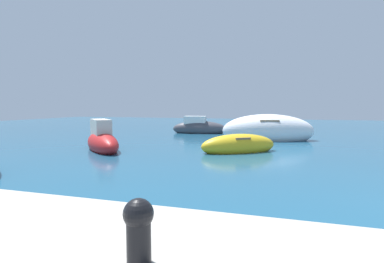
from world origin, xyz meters
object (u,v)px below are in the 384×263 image
(moored_boat_4, at_px, (268,131))
(moored_boat_7, at_px, (102,141))
(moored_boat_1, at_px, (239,145))
(moored_boat_5, at_px, (199,128))
(mooring_bollard, at_px, (139,227))

(moored_boat_4, xyz_separation_m, moored_boat_7, (-6.96, -6.41, -0.14))
(moored_boat_1, bearing_deg, moored_boat_5, 81.20)
(moored_boat_1, relative_size, mooring_bollard, 5.35)
(moored_boat_5, bearing_deg, moored_boat_7, -109.54)
(moored_boat_4, relative_size, mooring_bollard, 8.61)
(moored_boat_5, xyz_separation_m, mooring_bollard, (4.80, -18.92, 0.48))
(moored_boat_1, xyz_separation_m, mooring_bollard, (0.66, -10.73, 0.58))
(moored_boat_7, xyz_separation_m, mooring_bollard, (6.72, -9.55, 0.46))
(moored_boat_4, bearing_deg, moored_boat_7, 31.52)
(moored_boat_1, xyz_separation_m, moored_boat_4, (0.90, 5.22, 0.26))
(moored_boat_1, xyz_separation_m, moored_boat_5, (-4.14, 8.19, 0.10))
(moored_boat_7, distance_m, mooring_bollard, 11.69)
(moored_boat_5, height_order, mooring_bollard, moored_boat_5)
(moored_boat_5, distance_m, moored_boat_7, 9.57)
(moored_boat_4, height_order, mooring_bollard, moored_boat_4)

